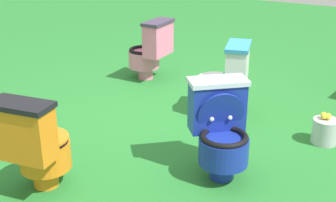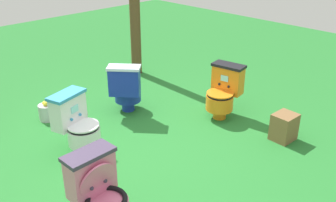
{
  "view_description": "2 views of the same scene",
  "coord_description": "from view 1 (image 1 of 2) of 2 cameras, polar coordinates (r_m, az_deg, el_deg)",
  "views": [
    {
      "loc": [
        3.52,
        2.0,
        1.84
      ],
      "look_at": [
        0.44,
        0.23,
        0.4
      ],
      "focal_mm": 48.86,
      "sensor_mm": 36.0,
      "label": 1
    },
    {
      "loc": [
        -2.32,
        -3.04,
        2.43
      ],
      "look_at": [
        0.53,
        -0.16,
        0.54
      ],
      "focal_mm": 40.76,
      "sensor_mm": 36.0,
      "label": 2
    }
  ],
  "objects": [
    {
      "name": "toilet_blue",
      "position": [
        3.42,
        6.56,
        -3.45
      ],
      "size": [
        0.63,
        0.63,
        0.73
      ],
      "rotation": [
        0.0,
        0.0,
        5.43
      ],
      "color": "#192D9E",
      "rests_on": "ground"
    },
    {
      "name": "toilet_pink",
      "position": [
        5.45,
        -2.2,
        6.46
      ],
      "size": [
        0.44,
        0.5,
        0.73
      ],
      "rotation": [
        0.0,
        0.0,
        3.16
      ],
      "color": "pink",
      "rests_on": "ground"
    },
    {
      "name": "ground",
      "position": [
        4.45,
        0.3,
        -2.34
      ],
      "size": [
        14.0,
        14.0,
        0.0
      ],
      "primitive_type": "plane",
      "color": "#26752D"
    },
    {
      "name": "toilet_white",
      "position": [
        4.47,
        7.14,
        2.72
      ],
      "size": [
        0.52,
        0.58,
        0.73
      ],
      "rotation": [
        0.0,
        0.0,
        3.42
      ],
      "color": "white",
      "rests_on": "ground"
    },
    {
      "name": "lemon_bucket",
      "position": [
        4.18,
        18.99,
        -3.5
      ],
      "size": [
        0.22,
        0.22,
        0.28
      ],
      "color": "#B7B7BF",
      "rests_on": "ground"
    },
    {
      "name": "toilet_orange",
      "position": [
        3.31,
        -16.19,
        -5.2
      ],
      "size": [
        0.55,
        0.48,
        0.73
      ],
      "rotation": [
        0.0,
        0.0,
        1.73
      ],
      "color": "orange",
      "rests_on": "ground"
    }
  ]
}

